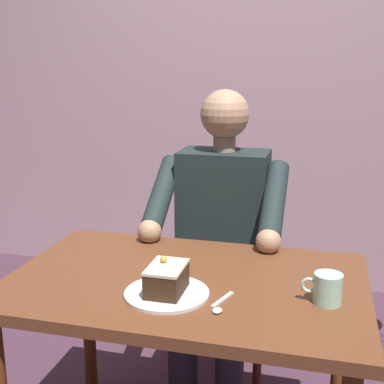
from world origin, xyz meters
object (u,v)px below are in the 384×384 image
Objects in this scene: seated_person at (219,240)px; dessert_spoon at (220,305)px; coffee_cup at (327,288)px; cake_slice at (167,279)px; dining_table at (186,304)px; chair at (227,259)px.

dessert_spoon is (-0.14, 0.68, 0.06)m from seated_person.
seated_person reaches higher than coffee_cup.
seated_person reaches higher than cake_slice.
coffee_cup reaches higher than dining_table.
seated_person reaches higher than dessert_spoon.
cake_slice is at bearing 88.03° from seated_person.
dining_table is 0.52m from seated_person.
chair is 0.89m from dessert_spoon.
seated_person is at bearing -90.00° from dining_table.
dining_table is at bearing 90.00° from seated_person.
chair is at bearing -60.90° from coffee_cup.
seated_person is 0.65m from cake_slice.
seated_person is 8.85× the size of dessert_spoon.
seated_person is 0.69m from dessert_spoon.
cake_slice is 0.45m from coffee_cup.
chair is 0.86m from cake_slice.
cake_slice reaches higher than dessert_spoon.
dining_table is at bearing -49.27° from dessert_spoon.
dessert_spoon is at bearing 18.93° from coffee_cup.
cake_slice is 1.25× the size of coffee_cup.
seated_person reaches higher than dining_table.
dining_table is 0.19m from cake_slice.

